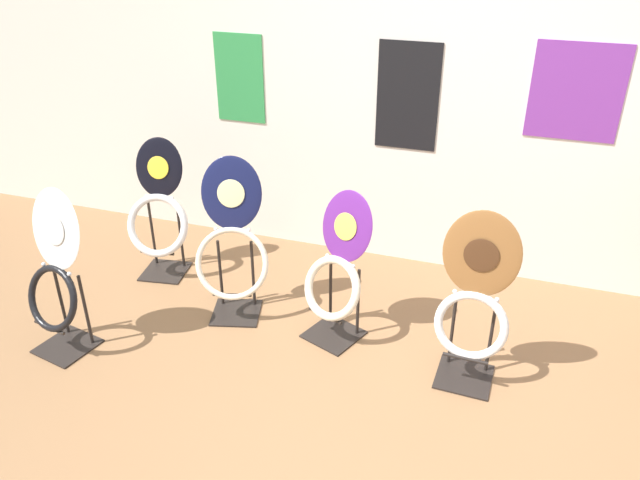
{
  "coord_description": "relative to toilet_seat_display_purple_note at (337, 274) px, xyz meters",
  "views": [
    {
      "loc": [
        0.32,
        -1.77,
        2.18
      ],
      "look_at": [
        -0.62,
        1.06,
        0.55
      ],
      "focal_mm": 35.0,
      "sensor_mm": 36.0,
      "label": 1
    }
  ],
  "objects": [
    {
      "name": "toilet_seat_display_white_plain",
      "position": [
        -1.37,
        -0.57,
        0.04
      ],
      "size": [
        0.4,
        0.35,
        0.91
      ],
      "color": "black",
      "rests_on": "ground_plane"
    },
    {
      "name": "toilet_seat_display_jazz_black",
      "position": [
        -1.28,
        0.3,
        0.02
      ],
      "size": [
        0.44,
        0.36,
        0.89
      ],
      "color": "black",
      "rests_on": "ground_plane"
    },
    {
      "name": "toilet_seat_display_navy_moon",
      "position": [
        -0.63,
        0.03,
        0.06
      ],
      "size": [
        0.46,
        0.39,
        0.95
      ],
      "color": "black",
      "rests_on": "ground_plane"
    },
    {
      "name": "toilet_seat_display_woodgrain",
      "position": [
        0.74,
        -0.15,
        0.05
      ],
      "size": [
        0.37,
        0.29,
        0.95
      ],
      "color": "black",
      "rests_on": "ground_plane"
    },
    {
      "name": "wall_back",
      "position": [
        0.5,
        0.99,
        0.9
      ],
      "size": [
        8.0,
        0.07,
        2.6
      ],
      "color": "silver",
      "rests_on": "ground_plane"
    },
    {
      "name": "toilet_seat_display_purple_note",
      "position": [
        0.0,
        0.0,
        0.0
      ],
      "size": [
        0.42,
        0.4,
        0.85
      ],
      "color": "black",
      "rests_on": "ground_plane"
    }
  ]
}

